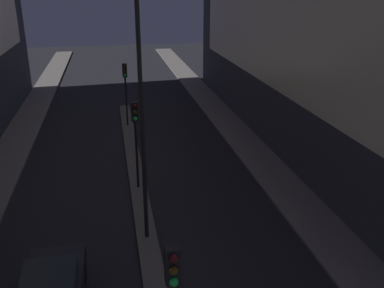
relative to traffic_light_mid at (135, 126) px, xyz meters
name	(u,v)px	position (x,y,z in m)	size (l,w,h in m)	color
median_strip	(137,182)	(0.00, 0.72, -3.26)	(0.80, 28.67, 0.14)	#56544F
traffic_light_mid	(135,126)	(0.00, 0.00, 0.00)	(0.32, 0.42, 4.33)	black
traffic_light_far	(125,81)	(0.00, 9.84, 0.00)	(0.32, 0.42, 4.33)	black
street_lamp	(140,66)	(0.00, -4.43, 3.60)	(0.56, 0.56, 9.86)	black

